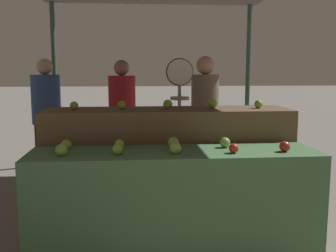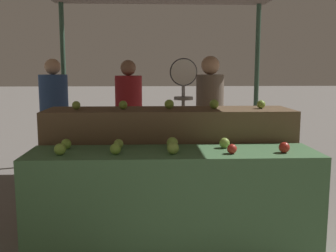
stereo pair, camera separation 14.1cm
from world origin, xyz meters
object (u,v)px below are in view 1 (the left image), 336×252
at_px(person_vendor_at_scale, 205,114).
at_px(person_customer_right, 46,111).
at_px(produce_scale, 180,98).
at_px(person_customer_left, 122,111).

xyz_separation_m(person_vendor_at_scale, person_customer_right, (-1.94, 0.80, -0.02)).
relative_size(produce_scale, person_customer_left, 1.00).
relative_size(person_customer_left, person_customer_right, 0.99).
relative_size(produce_scale, person_customer_right, 0.99).
bearing_deg(person_vendor_at_scale, produce_scale, 69.28).
distance_m(produce_scale, person_customer_right, 1.97).
xyz_separation_m(person_vendor_at_scale, person_customer_left, (-0.96, 0.77, -0.03)).
distance_m(person_vendor_at_scale, person_customer_right, 2.10).
distance_m(person_customer_left, person_customer_right, 0.98).
bearing_deg(person_customer_right, person_vendor_at_scale, 173.18).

